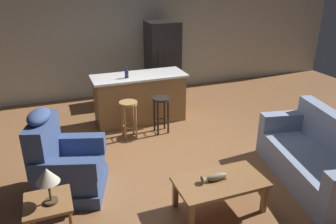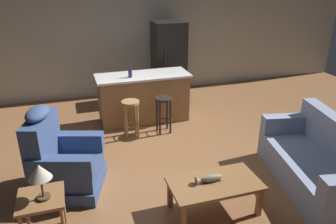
# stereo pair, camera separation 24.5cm
# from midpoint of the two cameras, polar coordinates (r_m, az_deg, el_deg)

# --- Properties ---
(ground_plane) EXTENTS (12.00, 12.00, 0.00)m
(ground_plane) POSITION_cam_midpoint_polar(r_m,az_deg,el_deg) (5.49, -2.17, -6.93)
(ground_plane) COLOR brown
(back_wall) EXTENTS (12.00, 0.05, 2.60)m
(back_wall) POSITION_cam_midpoint_polar(r_m,az_deg,el_deg) (7.92, -9.65, 12.21)
(back_wall) COLOR #B2B2A3
(back_wall) RESTS_ON ground_plane
(coffee_table) EXTENTS (1.10, 0.60, 0.42)m
(coffee_table) POSITION_cam_midpoint_polar(r_m,az_deg,el_deg) (4.11, 7.35, -12.42)
(coffee_table) COLOR olive
(coffee_table) RESTS_ON ground_plane
(fish_figurine) EXTENTS (0.34, 0.10, 0.10)m
(fish_figurine) POSITION_cam_midpoint_polar(r_m,az_deg,el_deg) (4.06, 6.37, -11.27)
(fish_figurine) COLOR #4C3823
(fish_figurine) RESTS_ON coffee_table
(couch) EXTENTS (1.20, 2.03, 0.94)m
(couch) POSITION_cam_midpoint_polar(r_m,az_deg,el_deg) (5.01, 23.45, -7.70)
(couch) COLOR #8493B2
(couch) RESTS_ON ground_plane
(recliner_near_lamp) EXTENTS (1.05, 1.05, 1.20)m
(recliner_near_lamp) POSITION_cam_midpoint_polar(r_m,az_deg,el_deg) (4.59, -19.13, -8.69)
(recliner_near_lamp) COLOR #384C7A
(recliner_near_lamp) RESTS_ON ground_plane
(end_table) EXTENTS (0.48, 0.48, 0.56)m
(end_table) POSITION_cam_midpoint_polar(r_m,az_deg,el_deg) (3.82, -21.83, -15.43)
(end_table) COLOR olive
(end_table) RESTS_ON ground_plane
(table_lamp) EXTENTS (0.24, 0.24, 0.41)m
(table_lamp) POSITION_cam_midpoint_polar(r_m,az_deg,el_deg) (3.57, -22.19, -10.47)
(table_lamp) COLOR #4C3823
(table_lamp) RESTS_ON end_table
(kitchen_island) EXTENTS (1.80, 0.70, 0.95)m
(kitchen_island) POSITION_cam_midpoint_polar(r_m,az_deg,el_deg) (6.47, -6.03, 2.40)
(kitchen_island) COLOR olive
(kitchen_island) RESTS_ON ground_plane
(bar_stool_left) EXTENTS (0.32, 0.32, 0.68)m
(bar_stool_left) POSITION_cam_midpoint_polar(r_m,az_deg,el_deg) (5.82, -8.06, -0.17)
(bar_stool_left) COLOR #A87A47
(bar_stool_left) RESTS_ON ground_plane
(bar_stool_right) EXTENTS (0.32, 0.32, 0.68)m
(bar_stool_right) POSITION_cam_midpoint_polar(r_m,az_deg,el_deg) (5.96, -2.38, 0.63)
(bar_stool_right) COLOR black
(bar_stool_right) RESTS_ON ground_plane
(refrigerator) EXTENTS (0.70, 0.69, 1.76)m
(refrigerator) POSITION_cam_midpoint_polar(r_m,az_deg,el_deg) (7.69, -1.88, 8.99)
(refrigerator) COLOR black
(refrigerator) RESTS_ON ground_plane
(bottle_tall_green) EXTENTS (0.07, 0.07, 0.21)m
(bottle_tall_green) POSITION_cam_midpoint_polar(r_m,az_deg,el_deg) (6.14, -8.36, 6.61)
(bottle_tall_green) COLOR #23284C
(bottle_tall_green) RESTS_ON kitchen_island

